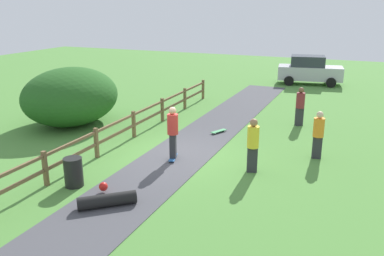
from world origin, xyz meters
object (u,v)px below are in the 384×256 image
bush_large (71,96)px  skater_riding (173,130)px  skateboard_loose (219,131)px  bystander_yellow (253,143)px  parked_car_silver (309,70)px  skater_fallen (107,199)px  bystander_maroon (300,105)px  trash_bin (73,172)px  bystander_orange (318,133)px

bush_large → skater_riding: (6.17, -2.26, -0.20)m
skateboard_loose → bystander_yellow: (2.40, -3.53, 0.92)m
skater_riding → bystander_yellow: bearing=0.9°
skateboard_loose → parked_car_silver: 13.06m
skater_riding → skater_fallen: bearing=-92.5°
bystander_maroon → parked_car_silver: 10.42m
trash_bin → skater_riding: bearing=60.0°
skater_fallen → bystander_orange: (4.79, 5.99, 0.75)m
bush_large → parked_car_silver: bush_large is taller
trash_bin → parked_car_silver: bearing=78.0°
trash_bin → parked_car_silver: 20.04m
skateboard_loose → parked_car_silver: (1.91, 12.89, 0.87)m
trash_bin → skateboard_loose: (2.25, 6.71, -0.36)m
skateboard_loose → parked_car_silver: parked_car_silver is taller
bush_large → trash_bin: size_ratio=5.22×
bush_large → trash_bin: bearing=-51.1°
skater_fallen → skateboard_loose: 7.43m
skater_riding → bystander_orange: size_ratio=1.10×
bystander_yellow → parked_car_silver: size_ratio=0.41×
bystander_maroon → bystander_orange: 4.12m
bush_large → bystander_orange: (10.80, -0.10, -0.34)m
bush_large → trash_bin: (4.36, -5.39, -0.84)m
bush_large → trash_bin: bush_large is taller
trash_bin → bystander_yellow: (4.65, 3.18, 0.55)m
trash_bin → bystander_yellow: 5.66m
bystander_orange → trash_bin: bearing=-140.6°
bush_large → skater_riding: bush_large is taller
skater_fallen → bystander_yellow: 4.96m
skater_riding → bush_large: bearing=159.9°
bush_large → skateboard_loose: size_ratio=5.80×
skateboard_loose → bystander_yellow: size_ratio=0.45×
bystander_yellow → bystander_maroon: bearing=84.9°
skater_fallen → bystander_orange: 7.71m
skater_riding → skater_fallen: (-0.17, -3.82, -0.89)m
trash_bin → bystander_orange: 8.35m
skateboard_loose → bystander_orange: (4.19, -1.41, 0.86)m
bystander_orange → skateboard_loose: bearing=161.3°
skater_riding → bystander_orange: (4.63, 2.16, -0.14)m
bush_large → parked_car_silver: 16.57m
bystander_orange → bystander_yellow: bearing=-130.2°
skateboard_loose → bystander_maroon: (2.94, 2.52, 0.88)m
bush_large → bystander_yellow: bush_large is taller
bush_large → skateboard_loose: 6.84m
bystander_maroon → bystander_yellow: bearing=-95.1°
bush_large → bystander_orange: size_ratio=2.72×
skater_riding → bystander_yellow: size_ratio=1.05×
skater_fallen → parked_car_silver: size_ratio=0.33×
trash_bin → skateboard_loose: 7.09m
trash_bin → bystander_maroon: 10.60m
skater_riding → skateboard_loose: size_ratio=2.35×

